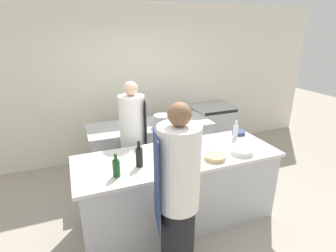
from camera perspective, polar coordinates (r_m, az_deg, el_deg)
The scene contains 17 objects.
ground_plane at distance 3.68m, azimuth 2.10°, elevation -19.29°, with size 16.00×16.00×0.00m, color #A89E8E.
wall_back at distance 4.95m, azimuth -7.62°, elevation 9.12°, with size 8.00×0.06×2.80m.
prep_counter at distance 3.41m, azimuth 2.21°, elevation -13.25°, with size 2.47×0.89×0.93m.
pass_counter at distance 4.38m, azimuth -3.77°, elevation -5.21°, with size 1.97×0.74×0.93m.
oven_range at distance 5.45m, azimuth 9.55°, elevation -0.33°, with size 0.85×0.64×0.90m.
chef_at_prep_near at distance 2.46m, azimuth 2.15°, elevation -15.57°, with size 0.42×0.41×1.81m.
chef_at_stove at distance 3.72m, azimuth -7.53°, elevation -3.44°, with size 0.39×0.38×1.72m.
bottle_olive_oil at distance 2.89m, azimuth -6.28°, elevation -6.61°, with size 0.08×0.08×0.30m.
bottle_vinegar at distance 3.72m, azimuth 14.49°, elevation -1.13°, with size 0.07×0.07×0.25m.
bottle_wine at distance 2.83m, azimuth -1.58°, elevation -7.61°, with size 0.08×0.08×0.24m.
bottle_cooking_oil at distance 2.75m, azimuth -11.19°, elevation -8.85°, with size 0.08×0.08×0.25m.
bowl_mixing_large at distance 3.31m, azimuth -1.46°, elevation -4.46°, with size 0.19×0.19×0.07m.
bowl_prep_small at distance 3.11m, azimuth 10.23°, elevation -6.64°, with size 0.25×0.25×0.05m.
bowl_ceramic_blue at distance 3.32m, azimuth 15.80°, elevation -5.22°, with size 0.27×0.27×0.06m.
bowl_wooden_salad at distance 3.90m, azimuth 15.14°, elevation -1.37°, with size 0.19×0.19×0.05m.
cup at distance 2.85m, azimuth 1.84°, elevation -8.61°, with size 0.09×0.09×0.08m.
stockpot at distance 4.05m, azimuth -1.22°, elevation 1.15°, with size 0.27×0.27×0.18m.
Camera 1 is at (-1.15, -2.59, 2.35)m, focal length 28.00 mm.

